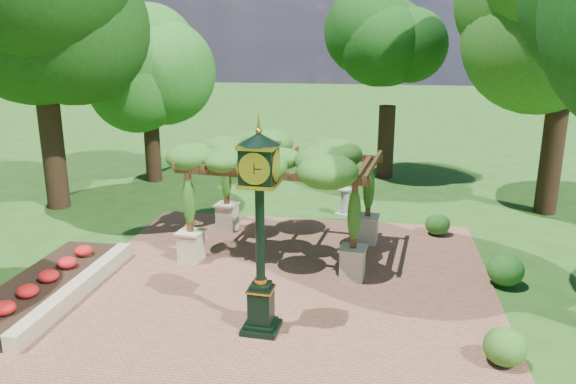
# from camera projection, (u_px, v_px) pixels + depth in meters

# --- Properties ---
(ground) EXTENTS (120.00, 120.00, 0.00)m
(ground) POSITION_uv_depth(u_px,v_px,m) (269.00, 324.00, 11.82)
(ground) COLOR #1E4714
(ground) RESTS_ON ground
(brick_plaza) EXTENTS (10.00, 12.00, 0.04)m
(brick_plaza) POSITION_uv_depth(u_px,v_px,m) (277.00, 302.00, 12.76)
(brick_plaza) COLOR brown
(brick_plaza) RESTS_ON ground
(border_wall) EXTENTS (0.35, 5.00, 0.40)m
(border_wall) POSITION_uv_depth(u_px,v_px,m) (78.00, 289.00, 12.97)
(border_wall) COLOR #C6B793
(border_wall) RESTS_ON ground
(flower_bed) EXTENTS (1.50, 5.00, 0.36)m
(flower_bed) POSITION_uv_depth(u_px,v_px,m) (42.00, 287.00, 13.12)
(flower_bed) COLOR red
(flower_bed) RESTS_ON ground
(pedestal_clock) EXTENTS (0.87, 0.87, 4.18)m
(pedestal_clock) POSITION_uv_depth(u_px,v_px,m) (260.00, 216.00, 10.84)
(pedestal_clock) COLOR black
(pedestal_clock) RESTS_ON brick_plaza
(pergola) EXTENTS (5.35, 3.68, 3.17)m
(pergola) POSITION_uv_depth(u_px,v_px,m) (283.00, 161.00, 15.01)
(pergola) COLOR beige
(pergola) RESTS_ON brick_plaza
(sundial) EXTENTS (0.64, 0.64, 0.94)m
(sundial) POSITION_uv_depth(u_px,v_px,m) (344.00, 204.00, 18.82)
(sundial) COLOR #989990
(sundial) RESTS_ON ground
(shrub_front) EXTENTS (0.89, 0.89, 0.70)m
(shrub_front) POSITION_uv_depth(u_px,v_px,m) (505.00, 347.00, 10.23)
(shrub_front) COLOR #2B601B
(shrub_front) RESTS_ON brick_plaza
(shrub_mid) EXTENTS (0.92, 0.92, 0.78)m
(shrub_mid) POSITION_uv_depth(u_px,v_px,m) (506.00, 270.00, 13.48)
(shrub_mid) COLOR #1E5417
(shrub_mid) RESTS_ON brick_plaza
(shrub_back) EXTENTS (0.75, 0.75, 0.67)m
(shrub_back) POSITION_uv_depth(u_px,v_px,m) (438.00, 224.00, 16.91)
(shrub_back) COLOR #22591A
(shrub_back) RESTS_ON brick_plaza
(tree_west_near) EXTENTS (5.15, 5.15, 9.71)m
(tree_west_near) POSITION_uv_depth(u_px,v_px,m) (37.00, 9.00, 18.07)
(tree_west_near) COLOR #372216
(tree_west_near) RESTS_ON ground
(tree_west_far) EXTENTS (3.95, 3.95, 6.85)m
(tree_west_far) POSITION_uv_depth(u_px,v_px,m) (147.00, 66.00, 22.17)
(tree_west_far) COLOR #312013
(tree_west_far) RESTS_ON ground
(tree_north) EXTENTS (3.53, 3.53, 7.85)m
(tree_north) POSITION_uv_depth(u_px,v_px,m) (390.00, 48.00, 22.64)
(tree_north) COLOR #352115
(tree_north) RESTS_ON ground
(tree_east_far) EXTENTS (5.02, 5.02, 9.94)m
(tree_east_far) POSITION_uv_depth(u_px,v_px,m) (571.00, 3.00, 17.40)
(tree_east_far) COLOR #311E13
(tree_east_far) RESTS_ON ground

